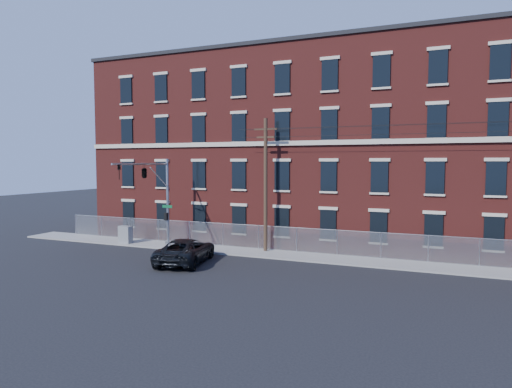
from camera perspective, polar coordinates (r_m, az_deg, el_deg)
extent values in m
plane|color=black|center=(30.32, -6.28, -9.01)|extent=(140.00, 140.00, 0.00)
cube|color=#989590|center=(31.66, 18.09, -8.52)|extent=(65.00, 3.00, 0.12)
cube|color=maroon|center=(39.93, 19.37, 5.48)|extent=(55.00, 14.00, 16.00)
cube|color=black|center=(40.99, 19.65, 16.94)|extent=(55.30, 14.30, 0.30)
cube|color=beige|center=(32.88, 18.67, 6.38)|extent=(55.00, 0.18, 0.35)
cube|color=black|center=(42.19, -15.88, -2.43)|extent=(1.20, 0.10, 2.20)
cube|color=black|center=(41.95, -15.97, 2.46)|extent=(1.20, 0.10, 2.20)
cube|color=black|center=(42.03, -16.07, 7.65)|extent=(1.20, 0.10, 2.20)
cube|color=black|center=(42.42, -16.17, 12.50)|extent=(1.20, 0.10, 2.20)
cube|color=black|center=(40.02, -11.76, -2.71)|extent=(1.20, 0.10, 2.20)
cube|color=black|center=(39.76, -11.83, 2.45)|extent=(1.20, 0.10, 2.20)
cube|color=black|center=(39.85, -11.91, 7.92)|extent=(1.20, 0.10, 2.20)
cube|color=black|center=(40.26, -11.99, 13.04)|extent=(1.20, 0.10, 2.20)
cube|color=black|center=(38.08, -7.20, -2.99)|extent=(1.20, 0.10, 2.20)
cube|color=black|center=(37.81, -7.24, 2.43)|extent=(1.20, 0.10, 2.20)
cube|color=black|center=(37.90, -7.29, 8.18)|extent=(1.20, 0.10, 2.20)
cube|color=black|center=(38.33, -7.34, 13.56)|extent=(1.20, 0.10, 2.20)
cube|color=black|center=(36.41, -2.17, -3.28)|extent=(1.20, 0.10, 2.20)
cube|color=black|center=(36.13, -2.19, 2.39)|extent=(1.20, 0.10, 2.20)
cube|color=black|center=(36.22, -2.20, 8.41)|extent=(1.20, 0.10, 2.20)
cube|color=black|center=(36.67, -2.22, 14.02)|extent=(1.20, 0.10, 2.20)
cube|color=black|center=(35.04, 3.29, -3.57)|extent=(1.20, 0.10, 2.20)
cube|color=black|center=(34.75, 3.31, 2.32)|extent=(1.20, 0.10, 2.20)
cube|color=black|center=(34.85, 3.34, 8.58)|extent=(1.20, 0.10, 2.20)
cube|color=black|center=(35.32, 3.36, 14.41)|extent=(1.20, 0.10, 2.20)
cube|color=black|center=(34.02, 9.14, -3.85)|extent=(1.20, 0.10, 2.20)
cube|color=black|center=(33.72, 9.21, 2.22)|extent=(1.20, 0.10, 2.20)
cube|color=black|center=(33.82, 9.28, 8.67)|extent=(1.20, 0.10, 2.20)
cube|color=black|center=(34.30, 9.35, 14.68)|extent=(1.20, 0.10, 2.20)
cube|color=black|center=(33.36, 15.29, -4.09)|extent=(1.20, 0.10, 2.20)
cube|color=black|center=(33.06, 15.40, 2.10)|extent=(1.20, 0.10, 2.20)
cube|color=black|center=(33.16, 15.53, 8.67)|extent=(1.20, 0.10, 2.20)
cube|color=black|center=(33.66, 15.65, 14.79)|extent=(1.20, 0.10, 2.20)
cube|color=black|center=(33.11, 21.61, -4.29)|extent=(1.20, 0.10, 2.20)
cube|color=black|center=(32.80, 21.77, 1.94)|extent=(1.20, 0.10, 2.20)
cube|color=black|center=(32.90, 21.95, 8.57)|extent=(1.20, 0.10, 2.20)
cube|color=black|center=(33.40, 22.11, 14.73)|extent=(1.20, 0.10, 2.20)
cube|color=black|center=(33.26, 27.96, -4.45)|extent=(1.20, 0.10, 2.20)
cube|color=black|center=(32.95, 28.16, 1.76)|extent=(1.20, 0.10, 2.20)
cube|color=black|center=(33.05, 28.38, 8.36)|extent=(1.20, 0.10, 2.20)
cube|color=black|center=(33.55, 28.59, 14.49)|extent=(1.20, 0.10, 2.20)
cube|color=#A5A8AD|center=(32.74, 18.31, -6.40)|extent=(59.00, 0.02, 1.80)
cylinder|color=#9EA0A5|center=(32.60, 18.34, -4.84)|extent=(59.00, 0.04, 0.04)
cylinder|color=#9EA0A5|center=(45.60, -21.95, -3.59)|extent=(0.06, 0.06, 1.85)
cylinder|color=#9EA0A5|center=(43.49, -19.02, -3.88)|extent=(0.06, 0.06, 1.85)
cylinder|color=#9EA0A5|center=(41.50, -15.81, -4.18)|extent=(0.06, 0.06, 1.85)
cylinder|color=#9EA0A5|center=(39.66, -12.28, -4.49)|extent=(0.06, 0.06, 1.85)
cylinder|color=#9EA0A5|center=(37.99, -8.42, -4.82)|extent=(0.06, 0.06, 1.85)
cylinder|color=#9EA0A5|center=(36.50, -4.22, -5.15)|extent=(0.06, 0.06, 1.85)
cylinder|color=#9EA0A5|center=(35.22, 0.31, -5.47)|extent=(0.06, 0.06, 1.85)
cylinder|color=#9EA0A5|center=(34.18, 5.16, -5.78)|extent=(0.06, 0.06, 1.85)
cylinder|color=#9EA0A5|center=(33.40, 10.27, -6.06)|extent=(0.06, 0.06, 1.85)
cylinder|color=#9EA0A5|center=(32.89, 15.60, -6.30)|extent=(0.06, 0.06, 1.85)
cylinder|color=#9EA0A5|center=(32.67, 21.04, -6.49)|extent=(0.06, 0.06, 1.85)
cylinder|color=#9EA0A5|center=(32.74, 26.52, -6.62)|extent=(0.06, 0.06, 1.85)
cylinder|color=#9EA0A5|center=(36.66, -11.15, -1.08)|extent=(0.22, 0.22, 7.00)
cylinder|color=#9EA0A5|center=(37.09, -11.08, -6.16)|extent=(0.50, 0.50, 0.40)
cylinder|color=#9EA0A5|center=(33.86, -14.28, 3.72)|extent=(0.14, 6.50, 0.14)
cylinder|color=#9EA0A5|center=(35.54, -12.27, 2.14)|extent=(0.08, 2.18, 1.56)
cube|color=#0C592D|center=(36.53, -11.21, -1.57)|extent=(0.90, 0.03, 0.22)
cube|color=black|center=(36.56, -11.34, -2.82)|extent=(0.25, 0.25, 0.60)
imported|color=black|center=(31.87, -17.02, 2.67)|extent=(0.16, 0.20, 1.00)
imported|color=black|center=(34.07, -14.01, 2.80)|extent=(0.53, 2.48, 1.00)
cylinder|color=#443122|center=(33.81, 1.22, 1.13)|extent=(0.28, 0.28, 10.00)
cube|color=#443122|center=(33.86, 1.23, 8.24)|extent=(1.80, 0.12, 0.12)
cube|color=#443122|center=(33.82, 1.23, 7.23)|extent=(1.40, 0.12, 0.12)
imported|color=black|center=(31.13, -8.91, -7.12)|extent=(3.96, 6.48, 1.68)
cube|color=slate|center=(39.12, -16.25, -4.96)|extent=(1.18, 0.66, 1.42)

